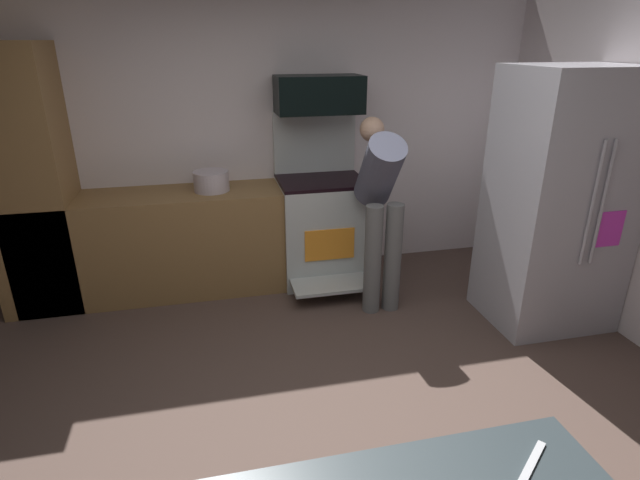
# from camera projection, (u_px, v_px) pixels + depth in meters

# --- Properties ---
(ground_plane) EXTENTS (5.20, 4.80, 0.02)m
(ground_plane) POSITION_uv_depth(u_px,v_px,m) (319.00, 427.00, 2.93)
(ground_plane) COLOR #4F3C35
(wall_back) EXTENTS (5.20, 0.12, 2.60)m
(wall_back) POSITION_uv_depth(u_px,v_px,m) (263.00, 134.00, 4.56)
(wall_back) COLOR silver
(wall_back) RESTS_ON ground
(lower_cabinet_run) EXTENTS (2.40, 0.60, 0.90)m
(lower_cabinet_run) POSITION_uv_depth(u_px,v_px,m) (169.00, 243.00, 4.36)
(lower_cabinet_run) COLOR olive
(lower_cabinet_run) RESTS_ON ground
(cabinet_column) EXTENTS (0.60, 0.60, 2.10)m
(cabinet_column) POSITION_uv_depth(u_px,v_px,m) (29.00, 183.00, 3.93)
(cabinet_column) COLOR olive
(cabinet_column) RESTS_ON ground
(oven_range) EXTENTS (0.76, 0.96, 1.51)m
(oven_range) POSITION_uv_depth(u_px,v_px,m) (321.00, 225.00, 4.61)
(oven_range) COLOR #B9BFBC
(oven_range) RESTS_ON ground
(microwave) EXTENTS (0.74, 0.38, 0.31)m
(microwave) POSITION_uv_depth(u_px,v_px,m) (319.00, 94.00, 4.26)
(microwave) COLOR black
(microwave) RESTS_ON oven_range
(refrigerator) EXTENTS (0.89, 0.76, 1.95)m
(refrigerator) POSITION_uv_depth(u_px,v_px,m) (558.00, 202.00, 3.74)
(refrigerator) COLOR #B3B2BC
(refrigerator) RESTS_ON ground
(person_cook) EXTENTS (0.31, 0.61, 1.53)m
(person_cook) POSITION_uv_depth(u_px,v_px,m) (380.00, 201.00, 3.97)
(person_cook) COLOR slate
(person_cook) RESTS_ON ground
(knife_paring) EXTENTS (0.24, 0.20, 0.01)m
(knife_paring) POSITION_uv_depth(u_px,v_px,m) (527.00, 472.00, 1.49)
(knife_paring) COLOR #B7BABF
(knife_paring) RESTS_ON counter_island
(stock_pot) EXTENTS (0.30, 0.30, 0.17)m
(stock_pot) POSITION_uv_depth(u_px,v_px,m) (211.00, 181.00, 4.25)
(stock_pot) COLOR #BFB2BC
(stock_pot) RESTS_ON lower_cabinet_run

